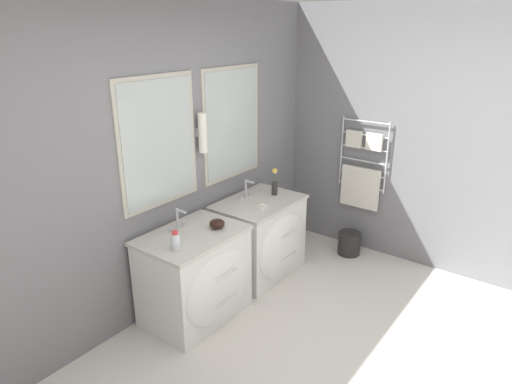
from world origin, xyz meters
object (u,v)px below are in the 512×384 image
(vanity_left, at_px, (198,276))
(flower_vase, at_px, (275,184))
(vanity_right, at_px, (262,237))
(waste_bin, at_px, (349,243))
(toiletry_bottle, at_px, (175,241))
(amenity_bowl, at_px, (217,224))

(vanity_left, xyz_separation_m, flower_vase, (1.15, 0.02, 0.49))
(vanity_right, distance_m, waste_bin, 1.08)
(vanity_right, relative_size, flower_vase, 3.13)
(vanity_left, distance_m, vanity_right, 0.92)
(waste_bin, bearing_deg, toiletry_bottle, 167.51)
(flower_vase, distance_m, waste_bin, 1.15)
(vanity_right, distance_m, amenity_bowl, 0.82)
(flower_vase, bearing_deg, vanity_left, -179.18)
(toiletry_bottle, bearing_deg, amenity_bowl, 1.37)
(vanity_left, xyz_separation_m, vanity_right, (0.92, 0.00, 0.00))
(flower_vase, height_order, waste_bin, flower_vase)
(vanity_left, relative_size, amenity_bowl, 6.68)
(vanity_left, relative_size, waste_bin, 3.49)
(vanity_right, relative_size, amenity_bowl, 6.68)
(vanity_left, xyz_separation_m, waste_bin, (1.82, -0.53, -0.27))
(vanity_right, bearing_deg, amenity_bowl, -176.02)
(toiletry_bottle, xyz_separation_m, waste_bin, (2.10, -0.47, -0.72))
(vanity_left, bearing_deg, vanity_right, 0.00)
(toiletry_bottle, xyz_separation_m, amenity_bowl, (0.48, 0.01, -0.03))
(vanity_right, distance_m, toiletry_bottle, 1.28)
(amenity_bowl, xyz_separation_m, flower_vase, (0.94, 0.07, 0.07))
(amenity_bowl, bearing_deg, toiletry_bottle, -178.63)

